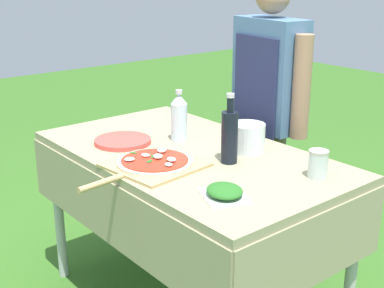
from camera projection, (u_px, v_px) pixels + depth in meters
prep_table at (189, 172)px, 2.34m from camera, size 1.41×0.81×0.79m
person_cook at (268, 102)px, 2.76m from camera, size 0.56×0.23×1.50m
pizza_on_peel at (153, 163)px, 2.13m from camera, size 0.37×0.55×0.05m
oil_bottle at (230, 136)px, 2.15m from camera, size 0.07×0.07×0.29m
water_bottle at (179, 117)px, 2.43m from camera, size 0.08×0.08×0.24m
herb_container at (225, 192)px, 1.85m from camera, size 0.22×0.20×0.04m
mixing_tub at (247, 138)px, 2.30m from camera, size 0.15×0.15×0.12m
plate_stack at (123, 141)px, 2.42m from camera, size 0.26×0.26×0.02m
sauce_jar at (318, 166)px, 2.02m from camera, size 0.08×0.08×0.11m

